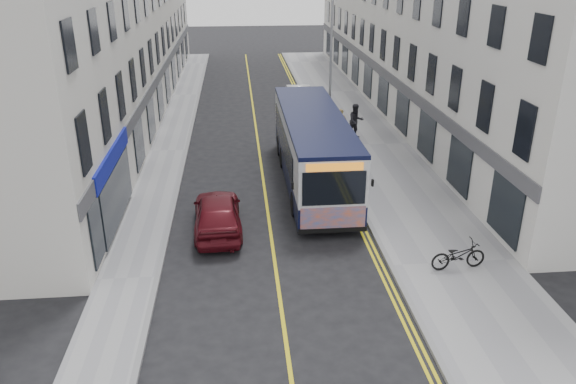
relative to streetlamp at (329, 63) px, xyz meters
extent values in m
plane|color=black|center=(-4.17, -14.00, -4.38)|extent=(140.00, 140.00, 0.00)
cube|color=gray|center=(2.08, -2.00, -4.32)|extent=(4.50, 64.00, 0.12)
cube|color=gray|center=(-9.17, -2.00, -4.32)|extent=(2.00, 64.00, 0.12)
cube|color=slate|center=(-0.17, -2.00, -4.32)|extent=(0.18, 64.00, 0.13)
cube|color=slate|center=(-8.17, -2.00, -4.32)|extent=(0.18, 64.00, 0.13)
cube|color=gold|center=(-4.17, -2.00, -4.38)|extent=(0.12, 64.00, 0.01)
cube|color=gold|center=(-0.62, -2.00, -4.38)|extent=(0.10, 64.00, 0.01)
cube|color=gold|center=(-0.42, -2.00, -4.38)|extent=(0.10, 64.00, 0.01)
cube|color=silver|center=(7.33, 7.00, 2.12)|extent=(6.00, 46.00, 13.00)
cube|color=silver|center=(-13.17, 7.00, 2.12)|extent=(6.00, 46.00, 13.00)
cylinder|color=#96999F|center=(0.08, 0.00, -0.38)|extent=(0.14, 0.14, 8.00)
cube|color=black|center=(-1.87, -7.23, -3.54)|extent=(2.62, 11.53, 0.94)
cube|color=silver|center=(-1.87, -7.23, -2.13)|extent=(2.62, 11.53, 1.89)
cube|color=black|center=(-1.87, -7.23, -1.10)|extent=(2.64, 11.53, 0.17)
cube|color=black|center=(-3.20, -6.60, -2.34)|extent=(0.04, 9.01, 1.21)
cube|color=black|center=(-0.54, -6.60, -2.34)|extent=(0.04, 9.01, 1.21)
cube|color=black|center=(-1.87, -13.02, -2.23)|extent=(2.36, 0.04, 1.31)
cube|color=#EE5814|center=(-1.87, -13.02, -3.49)|extent=(2.46, 0.04, 1.00)
cube|color=orange|center=(-1.87, -13.03, -1.39)|extent=(2.10, 0.04, 0.29)
cylinder|color=black|center=(-3.05, -10.69, -3.86)|extent=(0.29, 1.05, 1.05)
cylinder|color=black|center=(-0.69, -10.69, -3.86)|extent=(0.29, 1.05, 1.05)
cylinder|color=black|center=(-3.05, -4.92, -3.86)|extent=(0.29, 1.05, 1.05)
cylinder|color=black|center=(-0.69, -4.92, -3.86)|extent=(0.29, 1.05, 1.05)
cylinder|color=black|center=(-3.05, -3.04, -3.86)|extent=(0.29, 1.05, 1.05)
cylinder|color=black|center=(-0.69, -3.04, -3.86)|extent=(0.29, 1.05, 1.05)
imported|color=black|center=(2.02, -15.63, -3.75)|extent=(1.99, 0.86, 1.02)
imported|color=olive|center=(0.62, -0.89, -3.38)|extent=(0.66, 0.45, 1.77)
imported|color=black|center=(1.53, -0.71, -3.26)|extent=(1.14, 0.98, 2.01)
imported|color=silver|center=(-0.97, 6.52, -3.61)|extent=(1.78, 4.76, 1.55)
imported|color=#540E16|center=(-6.21, -11.78, -3.61)|extent=(2.00, 4.60, 1.54)
camera|label=1|loc=(-5.30, -31.71, 5.70)|focal=35.00mm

